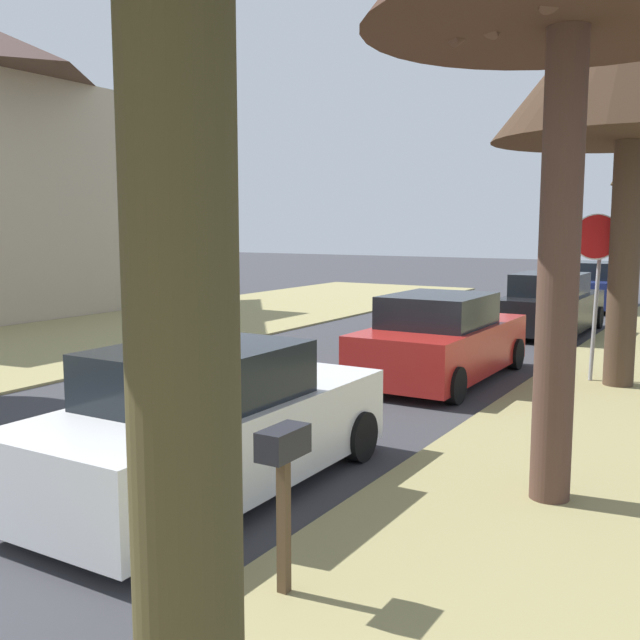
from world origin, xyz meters
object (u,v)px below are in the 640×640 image
(parked_sedan_black, at_px, (551,306))
(parked_sedan_red, at_px, (441,340))
(curbside_mailbox, at_px, (283,463))
(street_tree_right_mid_b, at_px, (635,53))
(parked_sedan_navy, at_px, (596,287))
(stop_sign_far, at_px, (596,261))
(parked_sedan_white, at_px, (210,424))

(parked_sedan_black, bearing_deg, parked_sedan_red, -92.48)
(curbside_mailbox, bearing_deg, street_tree_right_mid_b, 83.96)
(curbside_mailbox, bearing_deg, parked_sedan_navy, 94.60)
(street_tree_right_mid_b, relative_size, curbside_mailbox, 5.55)
(street_tree_right_mid_b, xyz_separation_m, parked_sedan_red, (-2.88, -0.97, -4.86))
(stop_sign_far, xyz_separation_m, curbside_mailbox, (-0.46, -9.14, -1.12))
(stop_sign_far, height_order, curbside_mailbox, stop_sign_far)
(street_tree_right_mid_b, xyz_separation_m, parked_sedan_navy, (-2.68, 12.51, -4.86))
(street_tree_right_mid_b, bearing_deg, stop_sign_far, 162.10)
(stop_sign_far, xyz_separation_m, street_tree_right_mid_b, (0.49, -0.16, 3.40))
(parked_sedan_red, bearing_deg, stop_sign_far, 25.34)
(parked_sedan_navy, bearing_deg, stop_sign_far, -79.94)
(street_tree_right_mid_b, height_order, parked_sedan_white, street_tree_right_mid_b)
(stop_sign_far, distance_m, parked_sedan_black, 6.24)
(stop_sign_far, height_order, parked_sedan_navy, stop_sign_far)
(parked_sedan_red, bearing_deg, curbside_mailbox, -76.48)
(stop_sign_far, bearing_deg, curbside_mailbox, -92.90)
(street_tree_right_mid_b, relative_size, parked_sedan_black, 1.60)
(curbside_mailbox, bearing_deg, parked_sedan_white, 142.30)
(parked_sedan_white, xyz_separation_m, curbside_mailbox, (1.91, -1.47, 0.33))
(stop_sign_far, relative_size, curbside_mailbox, 2.32)
(parked_sedan_red, bearing_deg, parked_sedan_white, -89.84)
(stop_sign_far, distance_m, parked_sedan_red, 3.02)
(stop_sign_far, relative_size, parked_sedan_black, 0.67)
(curbside_mailbox, bearing_deg, parked_sedan_black, 96.27)
(parked_sedan_black, distance_m, parked_sedan_navy, 6.66)
(parked_sedan_black, distance_m, curbside_mailbox, 14.94)
(street_tree_right_mid_b, bearing_deg, parked_sedan_black, 113.78)
(stop_sign_far, relative_size, parked_sedan_navy, 0.67)
(street_tree_right_mid_b, height_order, parked_sedan_navy, street_tree_right_mid_b)
(parked_sedan_navy, bearing_deg, parked_sedan_red, -90.84)
(stop_sign_far, relative_size, parked_sedan_white, 0.67)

